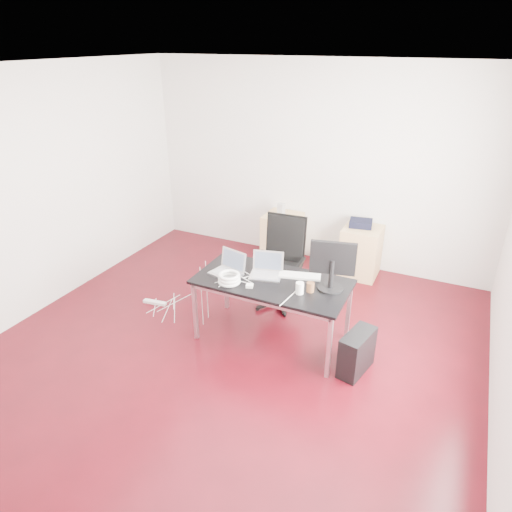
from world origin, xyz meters
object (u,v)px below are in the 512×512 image
at_px(filing_cabinet_left, 282,237).
at_px(filing_cabinet_right, 361,252).
at_px(desk, 272,285).
at_px(office_chair, 281,258).
at_px(pc_tower, 357,352).

height_order(filing_cabinet_left, filing_cabinet_right, same).
xyz_separation_m(desk, office_chair, (-0.22, 0.79, -0.07)).
bearing_deg(office_chair, filing_cabinet_right, 54.08).
height_order(desk, filing_cabinet_left, desk).
relative_size(office_chair, filing_cabinet_right, 1.54).
relative_size(filing_cabinet_left, pc_tower, 1.56).
distance_m(office_chair, filing_cabinet_left, 1.24).
xyz_separation_m(filing_cabinet_left, pc_tower, (1.64, -2.05, -0.13)).
distance_m(desk, office_chair, 0.82).
height_order(desk, office_chair, office_chair).
distance_m(filing_cabinet_left, filing_cabinet_right, 1.17).
bearing_deg(pc_tower, desk, -175.19).
bearing_deg(desk, pc_tower, -7.85).
height_order(office_chair, filing_cabinet_left, office_chair).
relative_size(desk, office_chair, 1.48).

